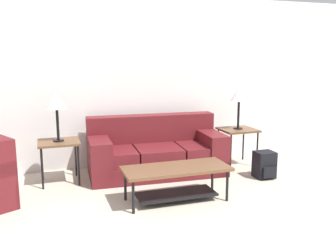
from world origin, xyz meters
name	(u,v)px	position (x,y,z in m)	size (l,w,h in m)	color
wall_back	(153,81)	(0.00, 4.24, 1.30)	(8.90, 0.06, 2.60)	white
couch	(156,153)	(-0.14, 3.64, 0.30)	(1.96, 0.98, 0.82)	maroon
coffee_table	(176,176)	(-0.23, 2.53, 0.30)	(1.25, 0.52, 0.41)	brown
side_table_left	(59,145)	(-1.49, 3.65, 0.51)	(0.54, 0.50, 0.57)	brown
side_table_right	(238,132)	(1.20, 3.65, 0.51)	(0.54, 0.50, 0.57)	brown
table_lamp_left	(56,102)	(-1.49, 3.65, 1.10)	(0.27, 0.27, 0.66)	black
table_lamp_right	(239,95)	(1.20, 3.65, 1.10)	(0.27, 0.27, 0.66)	black
backpack	(265,165)	(1.24, 2.94, 0.18)	(0.27, 0.31, 0.37)	black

